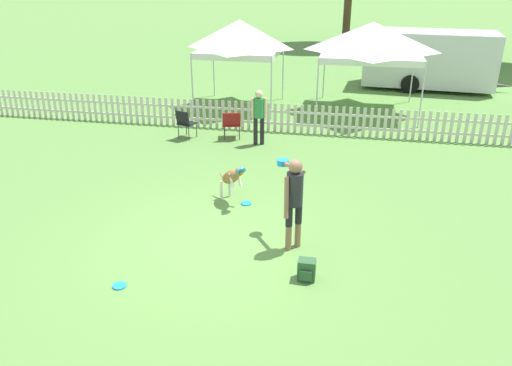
% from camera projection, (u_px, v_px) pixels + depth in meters
% --- Properties ---
extents(ground_plane, '(240.00, 240.00, 0.00)m').
position_uv_depth(ground_plane, '(217.00, 243.00, 8.85)').
color(ground_plane, '#5B8C42').
extents(handler_person, '(0.60, 1.06, 1.64)m').
position_uv_depth(handler_person, '(294.00, 193.00, 8.33)').
color(handler_person, '#8C664C').
rests_on(handler_person, ground_plane).
extents(leaping_dog, '(0.79, 0.82, 0.92)m').
position_uv_depth(leaping_dog, '(232.00, 177.00, 10.12)').
color(leaping_dog, olive).
rests_on(leaping_dog, ground_plane).
extents(frisbee_near_handler, '(0.21, 0.21, 0.02)m').
position_uv_depth(frisbee_near_handler, '(120.00, 286.00, 7.66)').
color(frisbee_near_handler, '#1E8CD8').
rests_on(frisbee_near_handler, ground_plane).
extents(frisbee_near_dog, '(0.21, 0.21, 0.02)m').
position_uv_depth(frisbee_near_dog, '(246.00, 203.00, 10.28)').
color(frisbee_near_dog, '#1E8CD8').
rests_on(frisbee_near_dog, ground_plane).
extents(backpack_on_grass, '(0.28, 0.24, 0.34)m').
position_uv_depth(backpack_on_grass, '(307.00, 270.00, 7.77)').
color(backpack_on_grass, '#2D5633').
rests_on(backpack_on_grass, ground_plane).
extents(picket_fence, '(22.11, 0.04, 0.85)m').
position_uv_depth(picket_fence, '(275.00, 117.00, 14.52)').
color(picket_fence, beige).
rests_on(picket_fence, ground_plane).
extents(folding_chair_blue_left, '(0.59, 0.61, 0.79)m').
position_uv_depth(folding_chair_blue_left, '(232.00, 123.00, 13.90)').
color(folding_chair_blue_left, '#333338').
rests_on(folding_chair_blue_left, ground_plane).
extents(folding_chair_center, '(0.55, 0.56, 0.83)m').
position_uv_depth(folding_chair_center, '(185.00, 122.00, 13.90)').
color(folding_chair_center, '#333338').
rests_on(folding_chair_center, ground_plane).
extents(canopy_tent_main, '(3.12, 3.12, 2.87)m').
position_uv_depth(canopy_tent_main, '(372.00, 40.00, 15.75)').
color(canopy_tent_main, silver).
rests_on(canopy_tent_main, ground_plane).
extents(canopy_tent_secondary, '(2.61, 2.61, 2.88)m').
position_uv_depth(canopy_tent_secondary, '(240.00, 37.00, 16.31)').
color(canopy_tent_secondary, silver).
rests_on(canopy_tent_secondary, ground_plane).
extents(spectator_standing, '(0.40, 0.27, 1.50)m').
position_uv_depth(spectator_standing, '(259.00, 113.00, 13.30)').
color(spectator_standing, black).
rests_on(spectator_standing, ground_plane).
extents(equipment_trailer, '(5.72, 2.52, 2.17)m').
position_uv_depth(equipment_trailer, '(429.00, 58.00, 19.34)').
color(equipment_trailer, silver).
rests_on(equipment_trailer, ground_plane).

